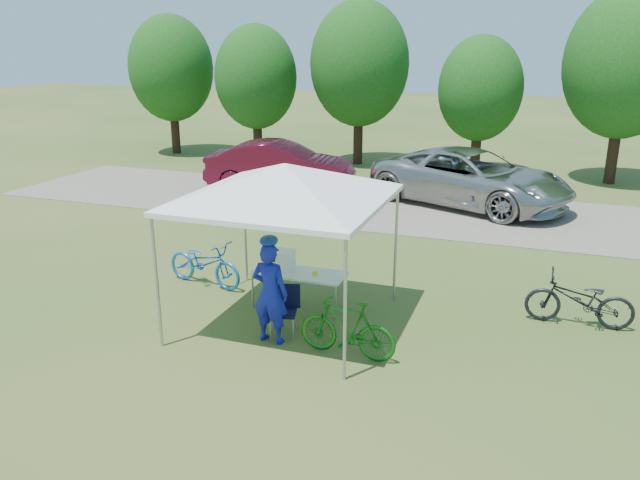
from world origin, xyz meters
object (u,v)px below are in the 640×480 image
at_px(sedan, 281,166).
at_px(cooler, 279,260).
at_px(bike_dark, 580,300).
at_px(bike_green, 347,328).
at_px(folding_chair, 285,306).
at_px(cyclist, 270,293).
at_px(bike_blue, 204,263).
at_px(minivan, 471,178).
at_px(folding_table, 299,275).

bearing_deg(sedan, cooler, -166.19).
bearing_deg(cooler, bike_dark, 10.24).
distance_m(cooler, bike_green, 2.26).
bearing_deg(sedan, folding_chair, -165.70).
relative_size(cyclist, bike_green, 1.08).
distance_m(bike_blue, sedan, 8.28).
relative_size(cooler, bike_green, 0.33).
bearing_deg(minivan, cooler, -172.49).
relative_size(bike_blue, minivan, 0.30).
bearing_deg(minivan, bike_blue, 175.93).
distance_m(bike_blue, minivan, 9.07).
bearing_deg(bike_blue, cyclist, -118.01).
height_order(bike_green, sedan, sedan).
relative_size(folding_chair, minivan, 0.14).
height_order(cooler, bike_green, cooler).
bearing_deg(sedan, bike_blue, -176.42).
xyz_separation_m(folding_chair, sedan, (-4.16, 9.47, 0.31)).
bearing_deg(bike_dark, folding_table, -80.32).
relative_size(folding_chair, cooler, 1.60).
height_order(folding_table, bike_blue, bike_blue).
bearing_deg(cooler, sedan, 113.21).
distance_m(bike_green, bike_dark, 4.06).
bearing_deg(bike_green, cyclist, -88.97).
height_order(folding_chair, cooler, cooler).
xyz_separation_m(bike_green, bike_dark, (3.32, 2.33, -0.01)).
distance_m(bike_blue, bike_dark, 6.82).
bearing_deg(folding_chair, bike_green, -35.25).
xyz_separation_m(cooler, cyclist, (0.43, -1.36, -0.04)).
bearing_deg(bike_green, sedan, -147.87).
bearing_deg(bike_dark, folding_chair, -68.38).
bearing_deg(cyclist, bike_blue, -34.64).
bearing_deg(cooler, folding_table, 0.00).
bearing_deg(bike_blue, folding_table, -90.03).
bearing_deg(bike_blue, bike_green, -106.95).
xyz_separation_m(bike_blue, bike_dark, (6.81, 0.50, 0.00)).
height_order(bike_blue, bike_green, bike_green).
height_order(cyclist, bike_green, cyclist).
distance_m(bike_green, sedan, 11.25).
bearing_deg(sedan, bike_dark, -140.51).
bearing_deg(cooler, cyclist, -72.47).
height_order(bike_green, bike_dark, bike_green).
bearing_deg(minivan, sedan, 113.00).
xyz_separation_m(cooler, bike_green, (1.71, -1.42, -0.40)).
relative_size(folding_chair, cyclist, 0.49).
distance_m(folding_chair, bike_dark, 4.90).
relative_size(folding_table, folding_chair, 2.03).
distance_m(cyclist, bike_dark, 5.15).
bearing_deg(minivan, bike_green, -160.72).
relative_size(folding_table, cyclist, 1.00).
relative_size(cooler, bike_dark, 0.29).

